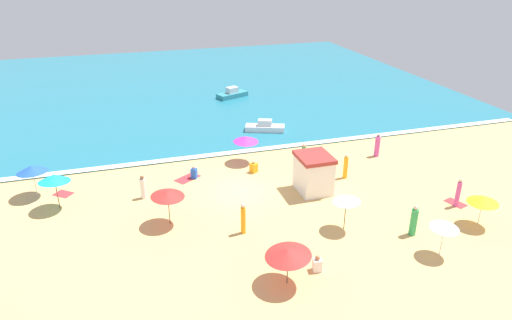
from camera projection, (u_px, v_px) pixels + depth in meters
ground_plane at (240, 191)px, 30.82m from camera, size 60.00×60.00×0.00m
ocean_water at (179, 85)px, 55.22m from camera, size 60.00×44.00×0.10m
wave_breaker_foam at (219, 154)px, 36.27m from camera, size 57.00×0.70×0.01m
lifeguard_cabana at (313, 173)px, 30.37m from camera, size 2.17×2.52×2.59m
beach_umbrella_0 at (246, 139)px, 34.36m from camera, size 2.62×2.63×2.15m
beach_umbrella_1 at (483, 199)px, 26.31m from camera, size 2.13×2.13×1.94m
beach_umbrella_2 at (168, 194)px, 26.32m from camera, size 2.67×2.67×2.21m
beach_umbrella_3 at (288, 253)px, 21.51m from camera, size 2.46×2.44×2.04m
beach_umbrella_4 at (54, 178)px, 27.91m from camera, size 2.63×2.64×2.43m
beach_umbrella_5 at (346, 199)px, 25.81m from camera, size 2.19×2.18×2.22m
beach_umbrella_6 at (445, 226)px, 23.61m from camera, size 1.98×1.99×1.99m
beach_umbrella_7 at (32, 169)px, 29.41m from camera, size 2.34×2.36×2.27m
beachgoer_0 at (304, 154)px, 34.41m from camera, size 0.32×0.32×1.67m
beachgoer_1 at (377, 146)px, 35.81m from camera, size 0.49×0.49×1.83m
beachgoer_2 at (143, 188)px, 29.67m from camera, size 0.41×0.41×1.61m
beachgoer_3 at (317, 264)px, 22.97m from camera, size 0.49×0.49×0.90m
beachgoer_4 at (346, 167)px, 32.33m from camera, size 0.41×0.41×1.81m
beachgoer_5 at (414, 221)px, 25.74m from camera, size 0.46×0.46×1.88m
beachgoer_6 at (458, 193)px, 28.63m from camera, size 0.39×0.39×1.90m
beachgoer_7 at (194, 173)px, 32.45m from camera, size 0.53×0.53×0.95m
beachgoer_8 at (243, 219)px, 25.86m from camera, size 0.39×0.39×1.91m
beachgoer_9 at (254, 167)px, 33.35m from camera, size 0.62×0.62×0.92m
beach_towel_0 at (455, 203)px, 29.34m from camera, size 1.14×1.48×0.01m
beach_towel_1 at (63, 194)px, 30.45m from camera, size 1.47×1.42×0.01m
beach_towel_2 at (187, 178)px, 32.57m from camera, size 2.04×1.81×0.01m
small_boat_0 at (232, 94)px, 50.43m from camera, size 3.65×2.53×1.13m
small_boat_1 at (265, 127)px, 40.87m from camera, size 3.63×2.26×1.04m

